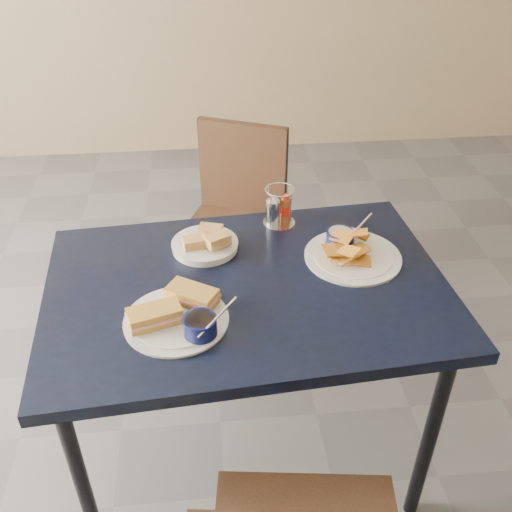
{
  "coord_description": "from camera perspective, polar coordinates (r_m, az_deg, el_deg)",
  "views": [
    {
      "loc": [
        -0.01,
        -1.42,
        1.79
      ],
      "look_at": [
        0.13,
        -0.06,
        0.82
      ],
      "focal_mm": 40.0,
      "sensor_mm": 36.0,
      "label": 1
    }
  ],
  "objects": [
    {
      "name": "ground",
      "position": [
        2.29,
        -3.58,
        -16.25
      ],
      "size": [
        6.0,
        6.0,
        0.0
      ],
      "primitive_type": "plane",
      "color": "#545459",
      "rests_on": "ground"
    },
    {
      "name": "dining_table",
      "position": [
        1.73,
        -0.86,
        -4.57
      ],
      "size": [
        1.23,
        0.87,
        0.75
      ],
      "color": "black",
      "rests_on": "ground"
    },
    {
      "name": "chair_far",
      "position": [
        2.57,
        -2.68,
        4.86
      ],
      "size": [
        0.52,
        0.53,
        0.85
      ],
      "color": "black",
      "rests_on": "ground"
    },
    {
      "name": "sandwich_plate",
      "position": [
        1.56,
        -7.65,
        -5.78
      ],
      "size": [
        0.31,
        0.29,
        0.12
      ],
      "color": "white",
      "rests_on": "dining_table"
    },
    {
      "name": "condiment_caddy",
      "position": [
        1.93,
        2.22,
        4.7
      ],
      "size": [
        0.11,
        0.11,
        0.14
      ],
      "color": "silver",
      "rests_on": "dining_table"
    },
    {
      "name": "bread_basket",
      "position": [
        1.83,
        -5.05,
        1.27
      ],
      "size": [
        0.21,
        0.21,
        0.07
      ],
      "color": "white",
      "rests_on": "dining_table"
    },
    {
      "name": "plantain_plate",
      "position": [
        1.81,
        9.23,
        0.58
      ],
      "size": [
        0.3,
        0.3,
        0.12
      ],
      "color": "white",
      "rests_on": "dining_table"
    }
  ]
}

